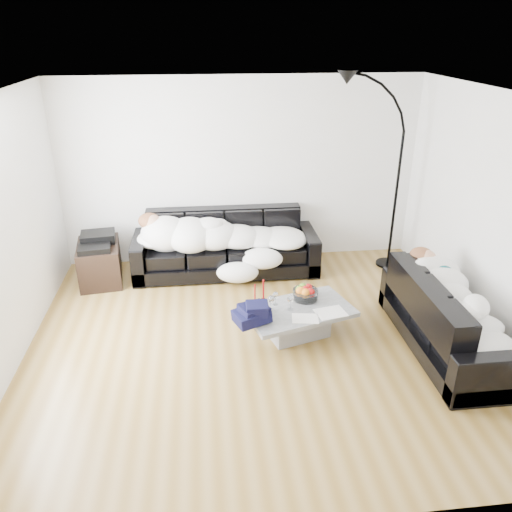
{
  "coord_description": "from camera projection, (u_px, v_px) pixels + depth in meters",
  "views": [
    {
      "loc": [
        -0.55,
        -4.57,
        3.17
      ],
      "look_at": [
        0.0,
        0.3,
        0.9
      ],
      "focal_mm": 35.0,
      "sensor_mm": 36.0,
      "label": 1
    }
  ],
  "objects": [
    {
      "name": "ground",
      "position": [
        259.0,
        341.0,
        5.51
      ],
      "size": [
        5.0,
        5.0,
        0.0
      ],
      "primitive_type": "plane",
      "color": "brown",
      "rests_on": "ground"
    },
    {
      "name": "wall_back",
      "position": [
        241.0,
        172.0,
        6.99
      ],
      "size": [
        5.0,
        0.02,
        2.6
      ],
      "primitive_type": "cube",
      "color": "silver",
      "rests_on": "ground"
    },
    {
      "name": "wall_right",
      "position": [
        496.0,
        222.0,
        5.22
      ],
      "size": [
        0.02,
        4.5,
        2.6
      ],
      "primitive_type": "cube",
      "color": "silver",
      "rests_on": "ground"
    },
    {
      "name": "ceiling",
      "position": [
        260.0,
        96.0,
        4.42
      ],
      "size": [
        5.0,
        5.0,
        0.0
      ],
      "primitive_type": "plane",
      "color": "white",
      "rests_on": "ground"
    },
    {
      "name": "sofa_back",
      "position": [
        226.0,
        244.0,
        6.93
      ],
      "size": [
        2.53,
        0.88,
        0.83
      ],
      "primitive_type": "cube",
      "color": "black",
      "rests_on": "ground"
    },
    {
      "name": "sofa_right",
      "position": [
        450.0,
        315.0,
        5.26
      ],
      "size": [
        0.83,
        1.94,
        0.79
      ],
      "primitive_type": "cube",
      "rotation": [
        0.0,
        0.0,
        1.57
      ],
      "color": "black",
      "rests_on": "ground"
    },
    {
      "name": "sleeper_back",
      "position": [
        225.0,
        230.0,
        6.79
      ],
      "size": [
        2.14,
        0.74,
        0.43
      ],
      "primitive_type": null,
      "color": "white",
      "rests_on": "sofa_back"
    },
    {
      "name": "sleeper_right",
      "position": [
        454.0,
        296.0,
        5.16
      ],
      "size": [
        0.7,
        1.66,
        0.41
      ],
      "primitive_type": null,
      "rotation": [
        0.0,
        0.0,
        1.57
      ],
      "color": "white",
      "rests_on": "sofa_right"
    },
    {
      "name": "teal_cushion",
      "position": [
        426.0,
        263.0,
        5.65
      ],
      "size": [
        0.42,
        0.38,
        0.2
      ],
      "primitive_type": "ellipsoid",
      "rotation": [
        0.0,
        0.0,
        0.24
      ],
      "color": "#0C565A",
      "rests_on": "sofa_right"
    },
    {
      "name": "coffee_table",
      "position": [
        298.0,
        322.0,
        5.56
      ],
      "size": [
        1.31,
        0.98,
        0.34
      ],
      "primitive_type": "cube",
      "rotation": [
        0.0,
        0.0,
        0.29
      ],
      "color": "#939699",
      "rests_on": "ground"
    },
    {
      "name": "fruit_bowl",
      "position": [
        305.0,
        292.0,
        5.65
      ],
      "size": [
        0.31,
        0.31,
        0.18
      ],
      "primitive_type": "cylinder",
      "rotation": [
        0.0,
        0.0,
        -0.06
      ],
      "color": "white",
      "rests_on": "coffee_table"
    },
    {
      "name": "wine_glass_a",
      "position": [
        275.0,
        299.0,
        5.53
      ],
      "size": [
        0.08,
        0.08,
        0.16
      ],
      "primitive_type": "cylinder",
      "rotation": [
        0.0,
        0.0,
        -0.26
      ],
      "color": "white",
      "rests_on": "coffee_table"
    },
    {
      "name": "wine_glass_b",
      "position": [
        271.0,
        303.0,
        5.42
      ],
      "size": [
        0.08,
        0.08,
        0.17
      ],
      "primitive_type": "cylinder",
      "rotation": [
        0.0,
        0.0,
        0.02
      ],
      "color": "white",
      "rests_on": "coffee_table"
    },
    {
      "name": "wine_glass_c",
      "position": [
        290.0,
        302.0,
        5.43
      ],
      "size": [
        0.08,
        0.08,
        0.18
      ],
      "primitive_type": "cylinder",
      "rotation": [
        0.0,
        0.0,
        -0.03
      ],
      "color": "white",
      "rests_on": "coffee_table"
    },
    {
      "name": "candle_left",
      "position": [
        255.0,
        293.0,
        5.58
      ],
      "size": [
        0.04,
        0.04,
        0.22
      ],
      "primitive_type": "cylinder",
      "rotation": [
        0.0,
        0.0,
        0.12
      ],
      "color": "maroon",
      "rests_on": "coffee_table"
    },
    {
      "name": "candle_right",
      "position": [
        263.0,
        290.0,
        5.59
      ],
      "size": [
        0.05,
        0.05,
        0.27
      ],
      "primitive_type": "cylinder",
      "rotation": [
        0.0,
        0.0,
        -0.09
      ],
      "color": "maroon",
      "rests_on": "coffee_table"
    },
    {
      "name": "newspaper_a",
      "position": [
        331.0,
        312.0,
        5.4
      ],
      "size": [
        0.36,
        0.31,
        0.01
      ],
      "primitive_type": "cube",
      "rotation": [
        0.0,
        0.0,
        0.21
      ],
      "color": "silver",
      "rests_on": "coffee_table"
    },
    {
      "name": "newspaper_b",
      "position": [
        305.0,
        318.0,
        5.29
      ],
      "size": [
        0.31,
        0.24,
        0.01
      ],
      "primitive_type": "cube",
      "rotation": [
        0.0,
        0.0,
        -0.15
      ],
      "color": "silver",
      "rests_on": "coffee_table"
    },
    {
      "name": "navy_jacket",
      "position": [
        255.0,
        308.0,
        5.16
      ],
      "size": [
        0.44,
        0.4,
        0.19
      ],
      "primitive_type": null,
      "rotation": [
        0.0,
        0.0,
        0.24
      ],
      "color": "black",
      "rests_on": "coffee_table"
    },
    {
      "name": "shoes",
      "position": [
        443.0,
        355.0,
        5.2
      ],
      "size": [
        0.43,
        0.32,
        0.09
      ],
      "primitive_type": null,
      "rotation": [
        0.0,
        0.0,
        0.06
      ],
      "color": "#472311",
      "rests_on": "ground"
    },
    {
      "name": "av_cabinet",
      "position": [
        100.0,
        263.0,
        6.72
      ],
      "size": [
        0.63,
        0.84,
        0.53
      ],
      "primitive_type": "cube",
      "rotation": [
        0.0,
        0.0,
        0.13
      ],
      "color": "black",
      "rests_on": "ground"
    },
    {
      "name": "stereo",
      "position": [
        97.0,
        240.0,
        6.58
      ],
      "size": [
        0.48,
        0.4,
        0.13
      ],
      "primitive_type": "cube",
      "rotation": [
        0.0,
        0.0,
        0.13
      ],
      "color": "black",
      "rests_on": "av_cabinet"
    },
    {
      "name": "floor_lamp",
      "position": [
        397.0,
        187.0,
        6.79
      ],
      "size": [
        0.92,
        0.55,
        2.35
      ],
      "primitive_type": null,
      "rotation": [
        0.0,
        0.0,
        0.26
      ],
      "color": "black",
      "rests_on": "ground"
    }
  ]
}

